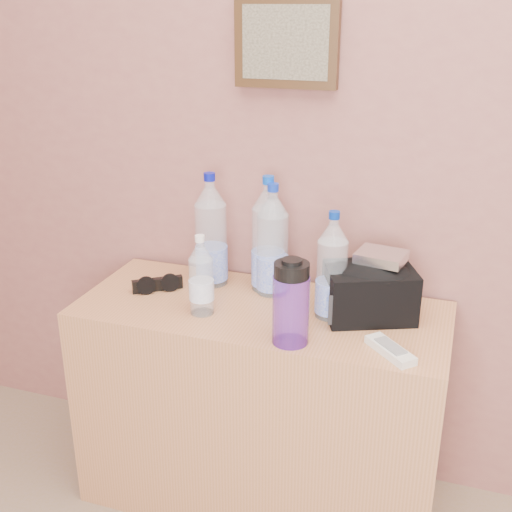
% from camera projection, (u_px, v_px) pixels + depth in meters
% --- Properties ---
extents(picture_frame, '(0.30, 0.03, 0.25)m').
position_uv_depth(picture_frame, '(286.00, 42.00, 1.79)').
color(picture_frame, '#382311').
rests_on(picture_frame, room_shell).
extents(dresser, '(1.08, 0.45, 0.68)m').
position_uv_depth(dresser, '(261.00, 405.00, 1.99)').
color(dresser, '#9C6C48').
rests_on(dresser, ground).
extents(pet_large_a, '(0.10, 0.10, 0.36)m').
position_uv_depth(pet_large_a, '(211.00, 236.00, 1.98)').
color(pet_large_a, white).
rests_on(pet_large_a, dresser).
extents(pet_large_b, '(0.09, 0.09, 0.34)m').
position_uv_depth(pet_large_b, '(272.00, 246.00, 1.92)').
color(pet_large_b, white).
rests_on(pet_large_b, dresser).
extents(pet_large_c, '(0.10, 0.10, 0.36)m').
position_uv_depth(pet_large_c, '(268.00, 240.00, 1.94)').
color(pet_large_c, silver).
rests_on(pet_large_c, dresser).
extents(pet_large_d, '(0.08, 0.08, 0.31)m').
position_uv_depth(pet_large_d, '(332.00, 271.00, 1.77)').
color(pet_large_d, silver).
rests_on(pet_large_d, dresser).
extents(pet_small, '(0.07, 0.07, 0.24)m').
position_uv_depth(pet_small, '(201.00, 280.00, 1.80)').
color(pet_small, silver).
rests_on(pet_small, dresser).
extents(nalgene_bottle, '(0.10, 0.10, 0.23)m').
position_uv_depth(nalgene_bottle, '(291.00, 302.00, 1.64)').
color(nalgene_bottle, '#5C25A0').
rests_on(nalgene_bottle, dresser).
extents(sunglasses, '(0.16, 0.14, 0.04)m').
position_uv_depth(sunglasses, '(157.00, 284.00, 1.98)').
color(sunglasses, black).
rests_on(sunglasses, dresser).
extents(ac_remote, '(0.14, 0.14, 0.02)m').
position_uv_depth(ac_remote, '(390.00, 350.00, 1.62)').
color(ac_remote, white).
rests_on(ac_remote, dresser).
extents(toiletry_bag, '(0.29, 0.25, 0.16)m').
position_uv_depth(toiletry_bag, '(370.00, 290.00, 1.79)').
color(toiletry_bag, black).
rests_on(toiletry_bag, dresser).
extents(foil_packet, '(0.15, 0.13, 0.03)m').
position_uv_depth(foil_packet, '(381.00, 257.00, 1.77)').
color(foil_packet, silver).
rests_on(foil_packet, toiletry_bag).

